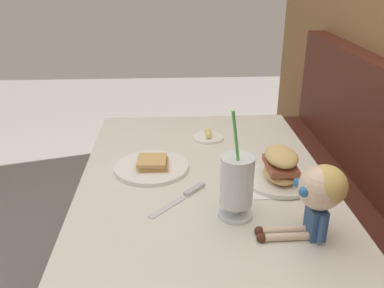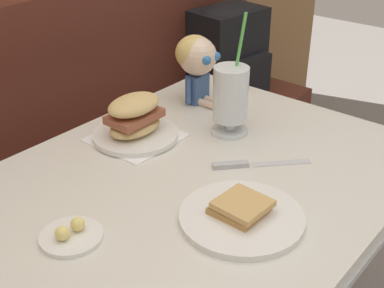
{
  "view_description": "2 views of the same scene",
  "coord_description": "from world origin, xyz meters",
  "px_view_note": "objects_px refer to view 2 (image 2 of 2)",
  "views": [
    {
      "loc": [
        1.22,
        0.08,
        1.39
      ],
      "look_at": [
        0.01,
        0.14,
        0.85
      ],
      "focal_mm": 38.97,
      "sensor_mm": 36.0,
      "label": 1
    },
    {
      "loc": [
        -0.75,
        -0.45,
        1.37
      ],
      "look_at": [
        0.04,
        0.2,
        0.81
      ],
      "focal_mm": 49.11,
      "sensor_mm": 36.0,
      "label": 2
    }
  ],
  "objects_px": {
    "milkshake_glass": "(231,97)",
    "seated_doll": "(198,60)",
    "toast_plate": "(241,215)",
    "backpack": "(229,50)",
    "sandwich_plate": "(135,122)",
    "butter_knife": "(245,164)",
    "butter_saucer": "(71,235)"
  },
  "relations": [
    {
      "from": "milkshake_glass",
      "to": "seated_doll",
      "type": "bearing_deg",
      "value": 61.99
    },
    {
      "from": "toast_plate",
      "to": "backpack",
      "type": "height_order",
      "value": "backpack"
    },
    {
      "from": "sandwich_plate",
      "to": "butter_knife",
      "type": "xyz_separation_m",
      "value": [
        0.06,
        -0.29,
        -0.04
      ]
    },
    {
      "from": "seated_doll",
      "to": "backpack",
      "type": "bearing_deg",
      "value": 28.35
    },
    {
      "from": "butter_saucer",
      "to": "butter_knife",
      "type": "relative_size",
      "value": 0.65
    },
    {
      "from": "sandwich_plate",
      "to": "seated_doll",
      "type": "height_order",
      "value": "seated_doll"
    },
    {
      "from": "milkshake_glass",
      "to": "sandwich_plate",
      "type": "height_order",
      "value": "milkshake_glass"
    },
    {
      "from": "toast_plate",
      "to": "seated_doll",
      "type": "xyz_separation_m",
      "value": [
        0.39,
        0.43,
        0.12
      ]
    },
    {
      "from": "butter_saucer",
      "to": "seated_doll",
      "type": "bearing_deg",
      "value": 18.5
    },
    {
      "from": "milkshake_glass",
      "to": "sandwich_plate",
      "type": "distance_m",
      "value": 0.25
    },
    {
      "from": "toast_plate",
      "to": "butter_knife",
      "type": "bearing_deg",
      "value": 32.64
    },
    {
      "from": "butter_knife",
      "to": "toast_plate",
      "type": "bearing_deg",
      "value": -147.36
    },
    {
      "from": "toast_plate",
      "to": "seated_doll",
      "type": "height_order",
      "value": "seated_doll"
    },
    {
      "from": "toast_plate",
      "to": "butter_saucer",
      "type": "height_order",
      "value": "toast_plate"
    },
    {
      "from": "toast_plate",
      "to": "milkshake_glass",
      "type": "bearing_deg",
      "value": 39.54
    },
    {
      "from": "butter_knife",
      "to": "seated_doll",
      "type": "relative_size",
      "value": 0.85
    },
    {
      "from": "backpack",
      "to": "sandwich_plate",
      "type": "bearing_deg",
      "value": -158.2
    },
    {
      "from": "toast_plate",
      "to": "butter_saucer",
      "type": "relative_size",
      "value": 2.08
    },
    {
      "from": "seated_doll",
      "to": "butter_saucer",
      "type": "bearing_deg",
      "value": -161.5
    },
    {
      "from": "milkshake_glass",
      "to": "butter_knife",
      "type": "distance_m",
      "value": 0.2
    },
    {
      "from": "butter_saucer",
      "to": "butter_knife",
      "type": "height_order",
      "value": "butter_saucer"
    },
    {
      "from": "butter_saucer",
      "to": "seated_doll",
      "type": "distance_m",
      "value": 0.69
    },
    {
      "from": "sandwich_plate",
      "to": "butter_knife",
      "type": "height_order",
      "value": "sandwich_plate"
    },
    {
      "from": "toast_plate",
      "to": "butter_knife",
      "type": "distance_m",
      "value": 0.21
    },
    {
      "from": "seated_doll",
      "to": "milkshake_glass",
      "type": "bearing_deg",
      "value": -118.01
    },
    {
      "from": "sandwich_plate",
      "to": "butter_knife",
      "type": "relative_size",
      "value": 1.19
    },
    {
      "from": "milkshake_glass",
      "to": "butter_knife",
      "type": "bearing_deg",
      "value": -132.13
    },
    {
      "from": "backpack",
      "to": "butter_saucer",
      "type": "bearing_deg",
      "value": -156.41
    },
    {
      "from": "seated_doll",
      "to": "sandwich_plate",
      "type": "bearing_deg",
      "value": -175.48
    },
    {
      "from": "butter_saucer",
      "to": "seated_doll",
      "type": "xyz_separation_m",
      "value": [
        0.64,
        0.22,
        0.12
      ]
    },
    {
      "from": "milkshake_glass",
      "to": "butter_saucer",
      "type": "bearing_deg",
      "value": -177.21
    },
    {
      "from": "toast_plate",
      "to": "backpack",
      "type": "bearing_deg",
      "value": 36.9
    }
  ]
}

